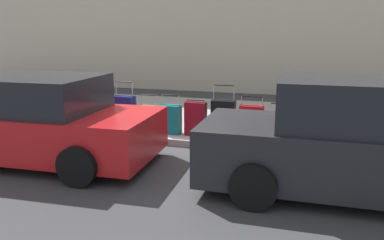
{
  "coord_description": "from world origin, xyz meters",
  "views": [
    {
      "loc": [
        -2.88,
        7.23,
        2.31
      ],
      "look_at": [
        -0.76,
        0.29,
        0.65
      ],
      "focal_mm": 36.39,
      "sensor_mm": 36.0,
      "label": 1
    }
  ],
  "objects": [
    {
      "name": "ground_plane",
      "position": [
        0.0,
        0.0,
        0.0
      ],
      "size": [
        40.0,
        40.0,
        0.0
      ],
      "primitive_type": "plane",
      "color": "#333335"
    },
    {
      "name": "fire_hydrant",
      "position": [
        2.69,
        -0.53,
        0.57
      ],
      "size": [
        0.39,
        0.21,
        0.82
      ],
      "color": "#D89E0C",
      "rests_on": "sidewalk_curb"
    },
    {
      "name": "suitcase_navy_8",
      "position": [
        1.06,
        -0.51,
        0.52
      ],
      "size": [
        0.48,
        0.26,
        1.1
      ],
      "color": "navy",
      "rests_on": "sidewalk_curb"
    },
    {
      "name": "suitcase_olive_0",
      "position": [
        -3.26,
        -0.6,
        0.49
      ],
      "size": [
        0.4,
        0.21,
        1.02
      ],
      "color": "#59601E",
      "rests_on": "sidewalk_curb"
    },
    {
      "name": "bollard_post",
      "position": [
        3.2,
        -0.38,
        0.56
      ],
      "size": [
        0.17,
        0.17,
        0.83
      ],
      "primitive_type": "cylinder",
      "color": "brown",
      "rests_on": "sidewalk_curb"
    },
    {
      "name": "suitcase_navy_1",
      "position": [
        -2.78,
        -0.56,
        0.43
      ],
      "size": [
        0.36,
        0.2,
        0.85
      ],
      "color": "navy",
      "rests_on": "sidewalk_curb"
    },
    {
      "name": "suitcase_silver_2",
      "position": [
        -2.31,
        -0.46,
        0.42
      ],
      "size": [
        0.36,
        0.26,
        0.8
      ],
      "color": "#9EA0A8",
      "rests_on": "sidewalk_curb"
    },
    {
      "name": "suitcase_teal_6",
      "position": [
        -0.06,
        -0.45,
        0.45
      ],
      "size": [
        0.44,
        0.24,
        0.86
      ],
      "color": "#0F606B",
      "rests_on": "sidewalk_curb"
    },
    {
      "name": "suitcase_silver_9",
      "position": [
        1.65,
        -0.6,
        0.43
      ],
      "size": [
        0.5,
        0.22,
        0.63
      ],
      "color": "#9EA0A8",
      "rests_on": "sidewalk_curb"
    },
    {
      "name": "parked_car_red_1",
      "position": [
        1.78,
        1.52,
        0.73
      ],
      "size": [
        4.41,
        2.26,
        1.55
      ],
      "color": "#AD1619",
      "rests_on": "ground_plane"
    },
    {
      "name": "parked_car_charcoal_0",
      "position": [
        -3.67,
        1.52,
        0.78
      ],
      "size": [
        4.64,
        2.01,
        1.68
      ],
      "color": "black",
      "rests_on": "ground_plane"
    },
    {
      "name": "suitcase_olive_7",
      "position": [
        0.49,
        -0.58,
        0.42
      ],
      "size": [
        0.45,
        0.27,
        0.82
      ],
      "color": "#59601E",
      "rests_on": "sidewalk_curb"
    },
    {
      "name": "sidewalk_curb",
      "position": [
        0.0,
        -2.5,
        0.07
      ],
      "size": [
        18.0,
        5.0,
        0.14
      ],
      "primitive_type": "cube",
      "color": "gray",
      "rests_on": "ground_plane"
    },
    {
      "name": "suitcase_black_4",
      "position": [
        -1.19,
        -0.54,
        0.53
      ],
      "size": [
        0.5,
        0.25,
        1.11
      ],
      "color": "black",
      "rests_on": "sidewalk_curb"
    },
    {
      "name": "suitcase_red_3",
      "position": [
        -1.79,
        -0.48,
        0.5
      ],
      "size": [
        0.49,
        0.23,
        0.91
      ],
      "color": "red",
      "rests_on": "sidewalk_curb"
    },
    {
      "name": "suitcase_maroon_5",
      "position": [
        -0.61,
        -0.47,
        0.5
      ],
      "size": [
        0.46,
        0.21,
        0.78
      ],
      "color": "maroon",
      "rests_on": "sidewalk_curb"
    }
  ]
}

